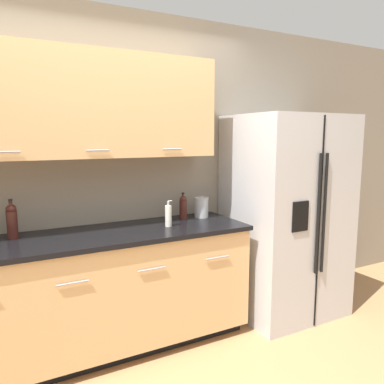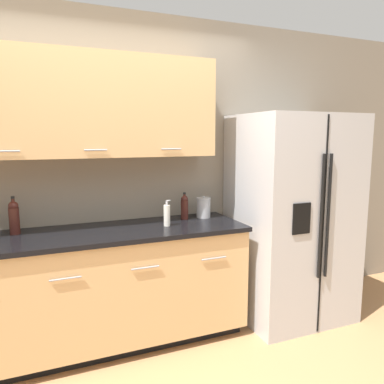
{
  "view_description": "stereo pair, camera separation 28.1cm",
  "coord_description": "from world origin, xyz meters",
  "px_view_note": "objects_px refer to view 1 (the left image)",
  "views": [
    {
      "loc": [
        -0.8,
        -1.63,
        1.61
      ],
      "look_at": [
        0.59,
        1.01,
        1.16
      ],
      "focal_mm": 35.0,
      "sensor_mm": 36.0,
      "label": 1
    },
    {
      "loc": [
        -0.54,
        -1.75,
        1.61
      ],
      "look_at": [
        0.59,
        1.01,
        1.16
      ],
      "focal_mm": 35.0,
      "sensor_mm": 36.0,
      "label": 2
    }
  ],
  "objects_px": {
    "oil_bottle": "(183,207)",
    "soap_dispenser": "(168,216)",
    "steel_canister": "(201,207)",
    "refrigerator": "(286,215)",
    "wine_bottle": "(12,220)"
  },
  "relations": [
    {
      "from": "refrigerator",
      "to": "wine_bottle",
      "type": "relative_size",
      "value": 6.53
    },
    {
      "from": "oil_bottle",
      "to": "soap_dispenser",
      "type": "bearing_deg",
      "value": -140.64
    },
    {
      "from": "soap_dispenser",
      "to": "steel_canister",
      "type": "bearing_deg",
      "value": 23.79
    },
    {
      "from": "soap_dispenser",
      "to": "oil_bottle",
      "type": "bearing_deg",
      "value": 39.36
    },
    {
      "from": "refrigerator",
      "to": "wine_bottle",
      "type": "distance_m",
      "value": 2.25
    },
    {
      "from": "wine_bottle",
      "to": "oil_bottle",
      "type": "bearing_deg",
      "value": -0.19
    },
    {
      "from": "wine_bottle",
      "to": "soap_dispenser",
      "type": "height_order",
      "value": "wine_bottle"
    },
    {
      "from": "soap_dispenser",
      "to": "oil_bottle",
      "type": "height_order",
      "value": "oil_bottle"
    },
    {
      "from": "wine_bottle",
      "to": "steel_canister",
      "type": "bearing_deg",
      "value": -0.39
    },
    {
      "from": "soap_dispenser",
      "to": "wine_bottle",
      "type": "bearing_deg",
      "value": 170.47
    },
    {
      "from": "refrigerator",
      "to": "oil_bottle",
      "type": "bearing_deg",
      "value": 166.15
    },
    {
      "from": "refrigerator",
      "to": "wine_bottle",
      "type": "height_order",
      "value": "refrigerator"
    },
    {
      "from": "soap_dispenser",
      "to": "refrigerator",
      "type": "bearing_deg",
      "value": -2.52
    },
    {
      "from": "wine_bottle",
      "to": "refrigerator",
      "type": "bearing_deg",
      "value": -5.96
    },
    {
      "from": "oil_bottle",
      "to": "steel_canister",
      "type": "height_order",
      "value": "oil_bottle"
    }
  ]
}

